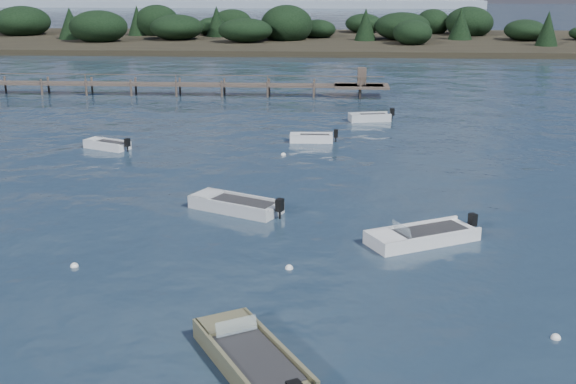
# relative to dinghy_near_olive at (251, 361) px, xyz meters

# --- Properties ---
(ground) EXTENTS (400.00, 400.00, 0.00)m
(ground) POSITION_rel_dinghy_near_olive_xyz_m (0.99, 60.32, -0.17)
(ground) COLOR #142230
(ground) RESTS_ON ground
(dinghy_near_olive) EXTENTS (4.09, 5.21, 1.31)m
(dinghy_near_olive) POSITION_rel_dinghy_near_olive_xyz_m (0.00, 0.00, 0.00)
(dinghy_near_olive) COLOR #74704D
(dinghy_near_olive) RESTS_ON ground
(tender_far_white) EXTENTS (3.27, 1.21, 1.12)m
(tender_far_white) POSITION_rel_dinghy_near_olive_xyz_m (0.91, 29.43, -0.01)
(tender_far_white) COLOR silver
(tender_far_white) RESTS_ON ground
(tender_far_grey_b) EXTENTS (3.61, 1.91, 1.21)m
(tender_far_grey_b) POSITION_rel_dinghy_near_olive_xyz_m (5.22, 36.96, 0.00)
(tender_far_grey_b) COLOR #AEB3B6
(tender_far_grey_b) RESTS_ON ground
(dinghy_mid_grey) EXTENTS (4.83, 3.53, 1.24)m
(dinghy_mid_grey) POSITION_rel_dinghy_near_olive_xyz_m (-2.34, 14.39, -0.00)
(dinghy_mid_grey) COLOR #AEB3B6
(dinghy_mid_grey) RESTS_ON ground
(tender_far_grey) EXTENTS (3.40, 2.40, 1.10)m
(tender_far_grey) POSITION_rel_dinghy_near_olive_xyz_m (-12.42, 26.65, -0.02)
(tender_far_grey) COLOR silver
(tender_far_grey) RESTS_ON ground
(dinghy_mid_white_a) EXTENTS (5.11, 3.83, 1.21)m
(dinghy_mid_white_a) POSITION_rel_dinghy_near_olive_xyz_m (6.19, 10.61, -0.01)
(dinghy_mid_white_a) COLOR silver
(dinghy_mid_white_a) RESTS_ON ground
(buoy_b) EXTENTS (0.32, 0.32, 0.32)m
(buoy_b) POSITION_rel_dinghy_near_olive_xyz_m (9.43, 2.25, -0.17)
(buoy_b) COLOR silver
(buoy_b) RESTS_ON ground
(buoy_c) EXTENTS (0.32, 0.32, 0.32)m
(buoy_c) POSITION_rel_dinghy_near_olive_xyz_m (-7.76, 7.04, -0.17)
(buoy_c) COLOR silver
(buoy_c) RESTS_ON ground
(buoy_e) EXTENTS (0.32, 0.32, 0.32)m
(buoy_e) POSITION_rel_dinghy_near_olive_xyz_m (-0.76, 25.58, -0.17)
(buoy_e) COLOR silver
(buoy_e) RESTS_ON ground
(buoy_extra_b) EXTENTS (0.32, 0.32, 0.32)m
(buoy_extra_b) POSITION_rel_dinghy_near_olive_xyz_m (0.68, 7.35, -0.17)
(buoy_extra_b) COLOR silver
(buoy_extra_b) RESTS_ON ground
(jetty) EXTENTS (64.50, 3.20, 3.40)m
(jetty) POSITION_rel_dinghy_near_olive_xyz_m (-20.75, 48.31, 0.81)
(jetty) COLOR #4C4037
(jetty) RESTS_ON ground
(far_headland) EXTENTS (190.00, 40.00, 5.80)m
(far_headland) POSITION_rel_dinghy_near_olive_xyz_m (25.99, 100.32, 1.79)
(far_headland) COLOR black
(far_headland) RESTS_ON ground
(distant_haze) EXTENTS (280.00, 20.00, 2.40)m
(distant_haze) POSITION_rel_dinghy_near_olive_xyz_m (-89.01, 230.32, -0.17)
(distant_haze) COLOR gray
(distant_haze) RESTS_ON ground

